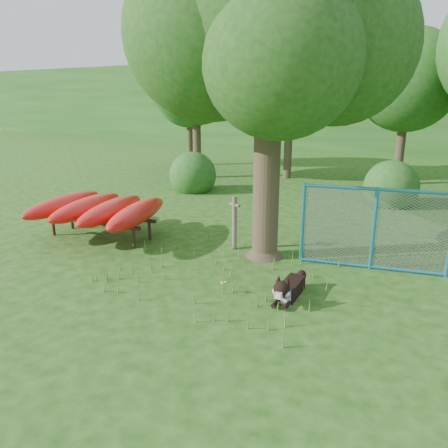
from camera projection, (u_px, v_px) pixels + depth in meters
The scene contains 14 objects.
ground at pixel (182, 288), 8.28m from camera, with size 80.00×80.00×0.00m, color #1A440D.
oak_tree at pixel (269, 28), 8.65m from camera, with size 5.51×4.82×7.21m.
wooden_post at pixel (234, 221), 10.26m from camera, with size 0.35×0.19×1.28m.
kayak_rack at pixel (99, 209), 11.05m from camera, with size 3.68×3.27×1.01m.
husky_dog at pixel (288, 289), 7.77m from camera, with size 0.38×1.29×0.57m.
fence_section at pixel (374, 229), 8.98m from camera, with size 2.93×0.77×2.92m.
wildflower_clump at pixel (223, 283), 7.98m from camera, with size 0.12×0.11×0.26m.
bg_tree_a at pixel (196, 73), 18.47m from camera, with size 4.40×4.40×6.70m.
bg_tree_b at pixel (292, 44), 18.07m from camera, with size 5.20×5.20×8.22m.
bg_tree_c at pixel (408, 81), 17.08m from camera, with size 4.00×4.00×6.12m.
bg_tree_f at pixel (189, 92), 22.39m from camera, with size 3.60×3.60×5.55m.
shrub_left at pixel (193, 191), 16.92m from camera, with size 1.80×1.80×1.80m, color #1D5019.
shrub_mid at pixel (389, 205), 14.69m from camera, with size 1.80×1.80×1.80m, color #1D5019.
wooded_hillside at pixel (419, 104), 30.47m from camera, with size 80.00×12.00×6.00m, color #1D5019.
Camera 1 is at (4.60, -6.11, 3.48)m, focal length 35.00 mm.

